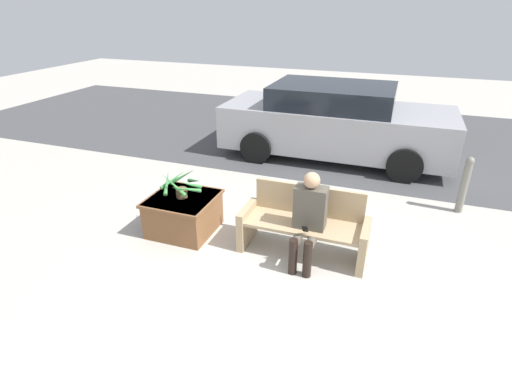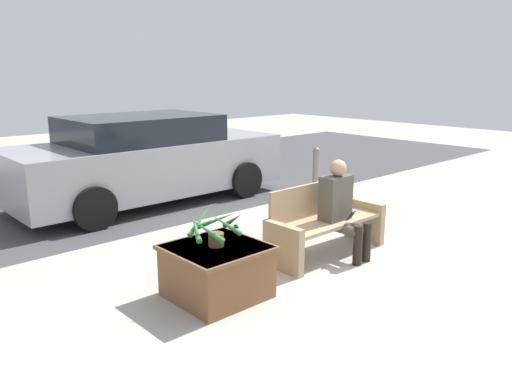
# 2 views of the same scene
# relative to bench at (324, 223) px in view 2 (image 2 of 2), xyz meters

# --- Properties ---
(ground_plane) EXTENTS (30.00, 30.00, 0.00)m
(ground_plane) POSITION_rel_bench_xyz_m (-0.12, -0.48, -0.39)
(ground_plane) COLOR #ADA89E
(road_surface) EXTENTS (20.00, 6.00, 0.01)m
(road_surface) POSITION_rel_bench_xyz_m (-0.12, 5.13, -0.38)
(road_surface) COLOR #424244
(road_surface) RESTS_ON ground_plane
(bench) EXTENTS (1.59, 0.56, 0.83)m
(bench) POSITION_rel_bench_xyz_m (0.00, 0.00, 0.00)
(bench) COLOR tan
(bench) RESTS_ON ground_plane
(person_seated) EXTENTS (0.38, 0.57, 1.16)m
(person_seated) POSITION_rel_bench_xyz_m (0.08, -0.19, 0.24)
(person_seated) COLOR #4C473D
(person_seated) RESTS_ON ground_plane
(planter_box) EXTENTS (0.88, 0.86, 0.52)m
(planter_box) POSITION_rel_bench_xyz_m (-1.69, -0.08, -0.11)
(planter_box) COLOR brown
(planter_box) RESTS_ON ground_plane
(potted_plant) EXTENTS (0.59, 0.60, 0.40)m
(potted_plant) POSITION_rel_bench_xyz_m (-1.68, -0.08, 0.32)
(potted_plant) COLOR brown
(potted_plant) RESTS_ON planter_box
(parked_car) EXTENTS (4.47, 1.98, 1.45)m
(parked_car) POSITION_rel_bench_xyz_m (-0.27, 3.62, 0.34)
(parked_car) COLOR #99999E
(parked_car) RESTS_ON ground_plane
(bollard_post) EXTENTS (0.12, 0.12, 0.89)m
(bollard_post) POSITION_rel_bench_xyz_m (1.99, 1.85, 0.08)
(bollard_post) COLOR slate
(bollard_post) RESTS_ON ground_plane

